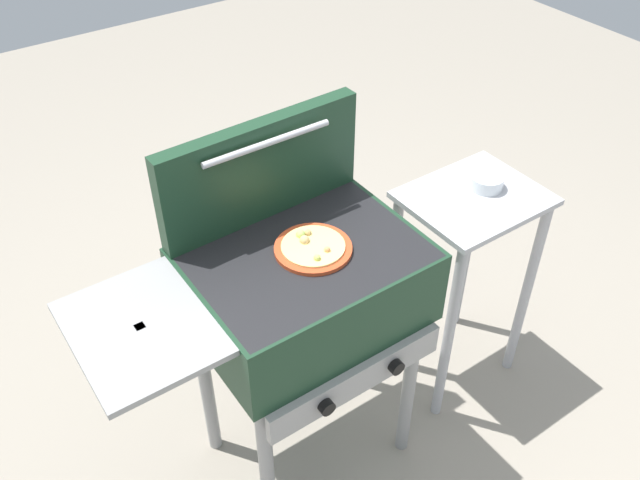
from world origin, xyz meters
TOP-DOWN VIEW (x-y plane):
  - ground_plane at (0.00, 0.00)m, footprint 8.00×8.00m
  - grill at (-0.01, -0.00)m, footprint 0.96×0.53m
  - grill_lid_open at (0.00, 0.21)m, footprint 0.63×0.09m
  - pizza_cheese at (0.02, -0.00)m, footprint 0.21×0.21m
  - prep_table at (0.66, 0.00)m, footprint 0.44×0.36m
  - topping_bowl_near at (0.72, 0.01)m, footprint 0.11×0.11m

SIDE VIEW (x-z plane):
  - ground_plane at x=0.00m, z-range 0.00..0.00m
  - prep_table at x=0.66m, z-range 0.17..0.99m
  - grill at x=-0.01m, z-range 0.31..1.21m
  - topping_bowl_near at x=0.72m, z-range 0.82..0.86m
  - pizza_cheese at x=0.02m, z-range 0.89..0.93m
  - grill_lid_open at x=0.00m, z-range 0.90..1.20m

